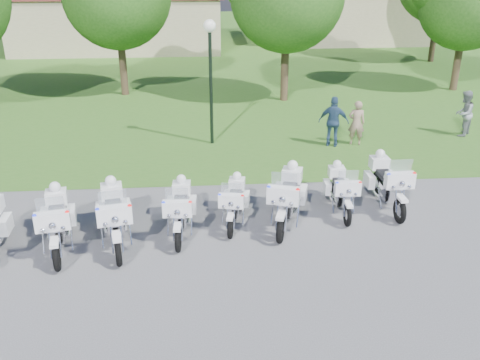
{
  "coord_description": "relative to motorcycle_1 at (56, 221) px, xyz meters",
  "views": [
    {
      "loc": [
        -0.42,
        -11.98,
        6.73
      ],
      "look_at": [
        0.57,
        1.2,
        0.95
      ],
      "focal_mm": 40.0,
      "sensor_mm": 36.0,
      "label": 1
    }
  ],
  "objects": [
    {
      "name": "bystander_b",
      "position": [
        13.56,
        7.4,
        0.17
      ],
      "size": [
        1.07,
        1.08,
        1.76
      ],
      "primitive_type": "imported",
      "rotation": [
        0.0,
        0.0,
        -2.31
      ],
      "color": "gray",
      "rests_on": "ground"
    },
    {
      "name": "motorcycle_5",
      "position": [
        5.72,
        0.87,
        0.03
      ],
      "size": [
        1.34,
        2.54,
        1.76
      ],
      "rotation": [
        0.0,
        0.0,
        2.84
      ],
      "color": "black",
      "rests_on": "ground"
    },
    {
      "name": "ground",
      "position": [
        3.96,
        0.36,
        -0.71
      ],
      "size": [
        100.0,
        100.0,
        0.0
      ],
      "primitive_type": "plane",
      "color": "#515156",
      "rests_on": "ground"
    },
    {
      "name": "building_west",
      "position": [
        -2.04,
        28.36,
        1.36
      ],
      "size": [
        14.56,
        8.32,
        4.1
      ],
      "color": "tan",
      "rests_on": "ground"
    },
    {
      "name": "motorcycle_6",
      "position": [
        7.3,
        1.46,
        -0.09
      ],
      "size": [
        0.76,
        2.2,
        1.48
      ],
      "rotation": [
        0.0,
        0.0,
        3.1
      ],
      "color": "black",
      "rests_on": "ground"
    },
    {
      "name": "motorcycle_3",
      "position": [
        2.93,
        0.55,
        -0.06
      ],
      "size": [
        0.8,
        2.32,
        1.55
      ],
      "rotation": [
        0.0,
        0.0,
        3.1
      ],
      "color": "black",
      "rests_on": "ground"
    },
    {
      "name": "bystander_a",
      "position": [
        9.18,
        6.7,
        0.12
      ],
      "size": [
        0.67,
        0.51,
        1.65
      ],
      "primitive_type": "imported",
      "rotation": [
        0.0,
        0.0,
        2.94
      ],
      "color": "gray",
      "rests_on": "ground"
    },
    {
      "name": "motorcycle_2",
      "position": [
        1.35,
        0.15,
        0.02
      ],
      "size": [
        1.16,
        2.59,
        1.75
      ],
      "rotation": [
        0.0,
        0.0,
        3.33
      ],
      "color": "black",
      "rests_on": "ground"
    },
    {
      "name": "bystander_c",
      "position": [
        8.3,
        6.6,
        0.21
      ],
      "size": [
        1.17,
        0.77,
        1.85
      ],
      "primitive_type": "imported",
      "rotation": [
        0.0,
        0.0,
        2.82
      ],
      "color": "navy",
      "rests_on": "ground"
    },
    {
      "name": "grass_lawn",
      "position": [
        3.96,
        27.36,
        -0.71
      ],
      "size": [
        100.0,
        48.0,
        0.01
      ],
      "primitive_type": "cube",
      "color": "#376B21",
      "rests_on": "ground"
    },
    {
      "name": "motorcycle_4",
      "position": [
        4.34,
        0.99,
        -0.12
      ],
      "size": [
        0.92,
        2.09,
        1.41
      ],
      "rotation": [
        0.0,
        0.0,
        2.96
      ],
      "color": "black",
      "rests_on": "ground"
    },
    {
      "name": "building_east",
      "position": [
        14.96,
        30.36,
        1.36
      ],
      "size": [
        11.44,
        7.28,
        4.1
      ],
      "color": "tan",
      "rests_on": "ground"
    },
    {
      "name": "motorcycle_1",
      "position": [
        0.0,
        0.0,
        0.0
      ],
      "size": [
        1.12,
        2.5,
        1.7
      ],
      "rotation": [
        0.0,
        0.0,
        3.33
      ],
      "color": "black",
      "rests_on": "ground"
    },
    {
      "name": "lamp_post",
      "position": [
        3.91,
        7.23,
        2.64
      ],
      "size": [
        0.44,
        0.44,
        4.47
      ],
      "color": "black",
      "rests_on": "ground"
    },
    {
      "name": "motorcycle_7",
      "position": [
        8.67,
        1.65,
        -0.0
      ],
      "size": [
        0.84,
        2.52,
        1.69
      ],
      "rotation": [
        0.0,
        0.0,
        3.16
      ],
      "color": "black",
      "rests_on": "ground"
    }
  ]
}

